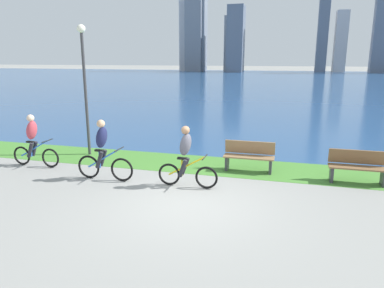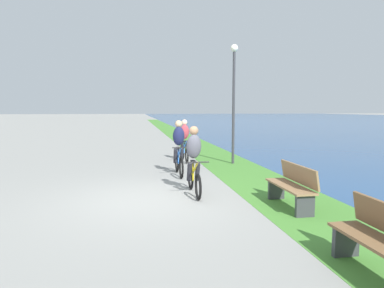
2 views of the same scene
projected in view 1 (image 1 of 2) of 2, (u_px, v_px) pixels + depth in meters
ground_plane at (188, 203)px, 8.42m from camera, size 300.00×300.00×0.00m
grass_strip_bayside at (215, 166)px, 11.36m from camera, size 120.00×2.04×0.01m
bay_water_surface at (276, 81)px, 53.80m from camera, size 300.00×88.52×0.00m
cyclist_lead at (186, 157)px, 9.32m from camera, size 1.63×0.52×1.64m
cyclist_trailing at (103, 151)px, 9.88m from camera, size 1.70×0.52×1.71m
cyclist_distant_rear at (33, 140)px, 11.14m from camera, size 1.66×0.52×1.65m
bench_near_path at (357, 167)px, 9.71m from camera, size 1.50×0.47×0.90m
bench_far_along_path at (249, 156)px, 10.75m from camera, size 1.50×0.47×0.90m
lamppost_tall at (84, 73)px, 12.05m from camera, size 0.28×0.28×4.41m
city_skyline_far_shore at (269, 30)px, 85.55m from camera, size 53.79×12.00×26.18m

